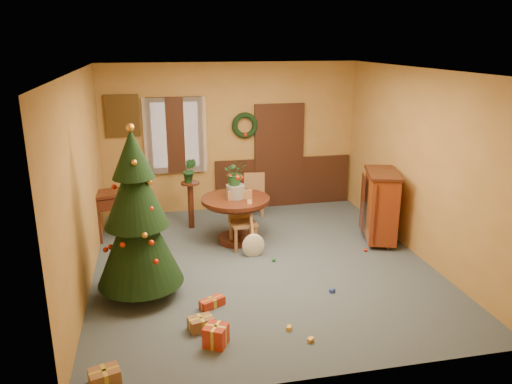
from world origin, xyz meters
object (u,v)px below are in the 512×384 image
object	(u,v)px
dining_table	(236,211)
writing_desk	(120,202)
christmas_tree	(137,218)
sideboard	(381,204)
chair_near	(242,218)

from	to	relation	value
dining_table	writing_desk	world-z (taller)	writing_desk
christmas_tree	sideboard	size ratio (longest dim) A/B	1.90
dining_table	writing_desk	distance (m)	2.02
dining_table	chair_near	distance (m)	0.22
writing_desk	sideboard	distance (m)	4.44
dining_table	writing_desk	bearing A→B (deg)	160.86
christmas_tree	writing_desk	world-z (taller)	christmas_tree
christmas_tree	writing_desk	bearing A→B (deg)	99.16
christmas_tree	sideboard	bearing A→B (deg)	15.65
writing_desk	sideboard	world-z (taller)	sideboard
dining_table	chair_near	bearing A→B (deg)	-72.38
chair_near	writing_desk	distance (m)	2.16
sideboard	dining_table	bearing A→B (deg)	169.04
dining_table	christmas_tree	distance (m)	2.27
dining_table	christmas_tree	xyz separation A→B (m)	(-1.55, -1.57, 0.56)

